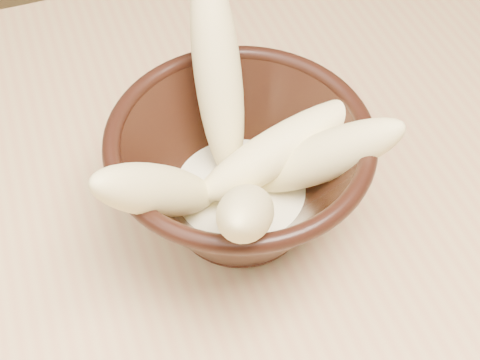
% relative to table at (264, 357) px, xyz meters
% --- Properties ---
extents(table, '(1.20, 0.80, 0.75)m').
position_rel_table_xyz_m(table, '(0.00, 0.00, 0.00)').
color(table, tan).
rests_on(table, ground).
extents(bowl, '(0.18, 0.18, 0.10)m').
position_rel_table_xyz_m(bowl, '(0.01, 0.08, 0.13)').
color(bowl, black).
rests_on(bowl, table).
extents(milk_puddle, '(0.10, 0.10, 0.01)m').
position_rel_table_xyz_m(milk_puddle, '(0.01, 0.08, 0.11)').
color(milk_puddle, '#EFE8C0').
rests_on(milk_puddle, bowl).
extents(banana_upright, '(0.05, 0.11, 0.15)m').
position_rel_table_xyz_m(banana_upright, '(0.01, 0.13, 0.18)').
color(banana_upright, '#F1E78E').
rests_on(banana_upright, bowl).
extents(banana_left, '(0.11, 0.09, 0.12)m').
position_rel_table_xyz_m(banana_left, '(-0.05, 0.06, 0.16)').
color(banana_left, '#F1E78E').
rests_on(banana_left, bowl).
extents(banana_right, '(0.12, 0.09, 0.10)m').
position_rel_table_xyz_m(banana_right, '(0.06, 0.06, 0.15)').
color(banana_right, '#F1E78E').
rests_on(banana_right, bowl).
extents(banana_across, '(0.14, 0.05, 0.06)m').
position_rel_table_xyz_m(banana_across, '(0.04, 0.08, 0.15)').
color(banana_across, '#F1E78E').
rests_on(banana_across, bowl).
extents(banana_front, '(0.08, 0.12, 0.13)m').
position_rel_table_xyz_m(banana_front, '(-0.01, 0.02, 0.17)').
color(banana_front, '#F1E78E').
rests_on(banana_front, bowl).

